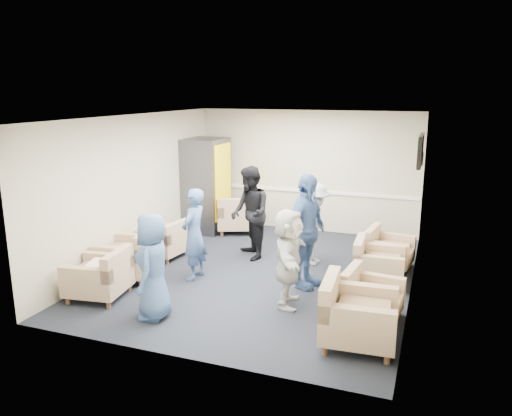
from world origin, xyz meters
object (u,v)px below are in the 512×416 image
(armchair_corner, at_px, (238,217))
(person_back_left, at_px, (250,213))
(armchair_right_midnear, at_px, (369,298))
(person_mid_right, at_px, (305,231))
(armchair_right_midfar, at_px, (376,265))
(armchair_right_far, at_px, (386,251))
(armchair_left_mid, at_px, (132,257))
(person_front_left, at_px, (153,266))
(armchair_left_near, at_px, (102,277))
(armchair_right_near, at_px, (354,317))
(person_back_right, at_px, (315,224))
(person_front_right, at_px, (288,258))
(armchair_left_far, at_px, (166,242))
(person_mid_left, at_px, (194,234))
(vending_machine, at_px, (206,185))

(armchair_corner, distance_m, person_back_left, 1.85)
(armchair_right_midnear, height_order, person_mid_right, person_mid_right)
(armchair_right_midfar, distance_m, armchair_right_far, 0.84)
(armchair_left_mid, xyz_separation_m, person_front_left, (1.15, -1.19, 0.39))
(armchair_left_near, xyz_separation_m, armchair_corner, (0.60, 4.08, 0.03))
(armchair_right_near, xyz_separation_m, armchair_corner, (-3.27, 4.20, -0.01))
(person_back_right, bearing_deg, person_front_right, -176.20)
(armchair_right_near, height_order, armchair_right_far, armchair_right_near)
(armchair_left_far, xyz_separation_m, armchair_right_midnear, (4.00, -1.34, -0.00))
(armchair_right_far, xyz_separation_m, person_mid_left, (-3.00, -1.65, 0.47))
(person_back_left, bearing_deg, vending_machine, -169.09)
(armchair_right_midfar, distance_m, vending_machine, 4.53)
(armchair_left_mid, relative_size, armchair_corner, 0.88)
(armchair_left_near, distance_m, armchair_right_far, 4.90)
(armchair_right_far, xyz_separation_m, vending_machine, (-4.10, 1.14, 0.74))
(armchair_right_midfar, bearing_deg, person_mid_left, 102.96)
(vending_machine, relative_size, person_front_right, 1.42)
(armchair_left_near, height_order, armchair_corner, armchair_corner)
(armchair_left_mid, distance_m, armchair_right_near, 4.04)
(armchair_right_far, height_order, armchair_corner, armchair_corner)
(armchair_left_near, distance_m, vending_machine, 4.08)
(armchair_left_far, distance_m, person_front_left, 2.64)
(armchair_right_midnear, relative_size, vending_machine, 0.40)
(armchair_left_near, relative_size, armchair_right_near, 0.97)
(armchair_left_far, height_order, vending_machine, vending_machine)
(armchair_right_near, distance_m, person_mid_right, 2.03)
(vending_machine, xyz_separation_m, person_mid_left, (1.11, -2.79, -0.27))
(armchair_right_far, xyz_separation_m, person_mid_right, (-1.16, -1.36, 0.62))
(armchair_left_mid, height_order, person_mid_right, person_mid_right)
(armchair_left_far, xyz_separation_m, person_mid_right, (2.86, -0.51, 0.63))
(armchair_right_far, height_order, person_front_left, person_front_left)
(vending_machine, bearing_deg, armchair_corner, 5.25)
(armchair_right_midnear, distance_m, armchair_right_midfar, 1.36)
(armchair_left_mid, bearing_deg, armchair_left_near, -6.23)
(armchair_right_midnear, distance_m, armchair_corner, 4.78)
(armchair_left_near, distance_m, armchair_left_mid, 0.88)
(armchair_right_far, distance_m, person_front_left, 4.29)
(armchair_right_near, xyz_separation_m, person_mid_right, (-1.06, 1.63, 0.57))
(armchair_right_midfar, xyz_separation_m, person_front_right, (-1.12, -1.31, 0.42))
(person_mid_right, bearing_deg, person_mid_left, 113.83)
(armchair_right_near, distance_m, person_back_right, 3.02)
(armchair_right_far, bearing_deg, person_back_right, 108.49)
(armchair_right_near, height_order, person_mid_left, person_mid_left)
(armchair_left_near, bearing_deg, armchair_right_midnear, 91.86)
(person_mid_left, bearing_deg, armchair_left_far, -125.58)
(person_front_right, bearing_deg, person_back_right, -8.62)
(armchair_left_mid, bearing_deg, person_back_left, 129.03)
(armchair_right_far, relative_size, armchair_corner, 0.74)
(armchair_right_near, relative_size, armchair_right_far, 1.11)
(person_back_left, distance_m, person_back_right, 1.23)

